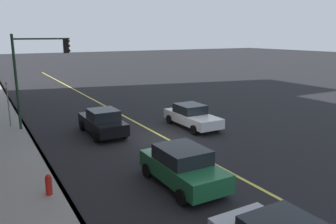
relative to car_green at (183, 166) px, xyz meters
name	(u,v)px	position (x,y,z in m)	size (l,w,h in m)	color
ground	(164,137)	(5.96, -2.45, -0.80)	(200.00, 200.00, 0.00)	black
sidewalk_slab	(11,161)	(5.96, 5.73, -0.72)	(80.00, 2.95, 0.15)	gray
curb_edge	(43,156)	(5.96, 4.33, -0.72)	(80.00, 0.16, 0.15)	slate
lane_stripe_center	(164,137)	(5.96, -2.45, -0.79)	(80.00, 0.16, 0.01)	#D8CC4C
car_green	(183,166)	(0.00, 0.00, 0.00)	(4.17, 2.00, 1.56)	#1E6038
car_black	(102,122)	(8.35, 0.43, -0.03)	(4.38, 1.91, 1.56)	black
car_white	(192,116)	(7.07, -5.15, -0.07)	(4.48, 1.92, 1.46)	silver
traffic_light_mast	(37,65)	(11.53, 3.40, 3.23)	(0.28, 3.45, 5.93)	#1E3823
street_sign_post	(8,102)	(12.49, 5.16, 0.96)	(0.60, 0.08, 2.99)	slate
fire_hydrant	(49,186)	(1.46, 4.85, -0.33)	(0.24, 0.24, 0.94)	red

